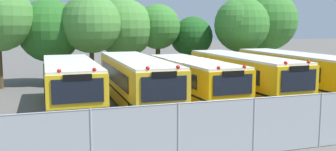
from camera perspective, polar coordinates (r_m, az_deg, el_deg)
name	(u,v)px	position (r m, az deg, el deg)	size (l,w,h in m)	color
ground_plane	(192,102)	(22.06, 3.60, -3.97)	(160.00, 160.00, 0.00)	#595651
school_bus_0	(70,83)	(20.46, -14.44, -1.10)	(2.63, 9.54, 2.68)	yellow
school_bus_1	(136,80)	(20.67, -4.79, -0.67)	(2.56, 10.79, 2.76)	yellow
school_bus_2	(193,79)	(21.84, 3.79, -0.49)	(2.74, 9.46, 2.56)	#EAA80C
school_bus_3	(242,75)	(23.33, 11.10, 0.13)	(2.57, 10.67, 2.74)	yellow
school_bus_4	(295,72)	(25.11, 18.53, 0.45)	(2.45, 10.55, 2.79)	#EAA80C
tree_1	(50,31)	(29.83, -17.27, 6.45)	(4.71, 4.71, 6.35)	#4C3823
tree_2	(91,23)	(28.63, -11.42, 7.76)	(4.40, 4.40, 6.73)	#4C3823
tree_3	(125,28)	(30.94, -6.42, 7.08)	(4.72, 4.72, 6.51)	#4C3823
tree_4	(158,26)	(31.60, -1.46, 7.44)	(3.72, 3.72, 6.13)	#4C3823
tree_5	(191,37)	(32.87, 3.42, 5.74)	(3.55, 3.41, 5.14)	#4C3823
tree_6	(240,24)	(31.81, 10.76, 7.64)	(4.60, 4.51, 6.68)	#4C3823
tree_7	(266,20)	(34.42, 14.46, 8.02)	(5.19, 5.19, 7.37)	#4C3823
chainlink_fence	(288,122)	(14.04, 17.54, -6.70)	(19.13, 0.07, 2.00)	#9EA0A3
traffic_cone	(303,133)	(15.45, 19.54, -8.16)	(0.52, 0.52, 0.68)	#EA5914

